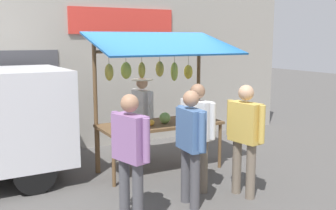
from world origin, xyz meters
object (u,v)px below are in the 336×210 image
object	(u,v)px
vendor_with_sunhat	(142,112)
shopper_in_grey_tee	(197,129)
shopper_in_striped_shirt	(245,132)
shopper_with_shopping_bag	(191,140)
shopper_with_ponytail	(130,149)
market_stall	(158,86)

from	to	relation	value
vendor_with_sunhat	shopper_in_grey_tee	world-z (taller)	shopper_in_grey_tee
shopper_in_striped_shirt	shopper_with_shopping_bag	bearing A→B (deg)	76.36
shopper_with_shopping_bag	shopper_with_ponytail	bearing A→B (deg)	99.34
shopper_with_shopping_bag	shopper_with_ponytail	world-z (taller)	shopper_with_ponytail
market_stall	vendor_with_sunhat	world-z (taller)	market_stall
market_stall	shopper_in_grey_tee	xyz separation A→B (m)	(-0.08, 1.18, -0.56)
shopper_with_ponytail	shopper_in_striped_shirt	size ratio (longest dim) A/B	0.99
vendor_with_sunhat	market_stall	bearing A→B (deg)	-5.08
shopper_with_shopping_bag	shopper_in_grey_tee	xyz separation A→B (m)	(-0.40, -0.46, 0.02)
market_stall	shopper_in_striped_shirt	bearing A→B (deg)	108.77
shopper_with_shopping_bag	market_stall	bearing A→B (deg)	-8.12
market_stall	shopper_in_grey_tee	size ratio (longest dim) A/B	1.47
vendor_with_sunhat	shopper_with_ponytail	size ratio (longest dim) A/B	0.97
market_stall	shopper_with_ponytail	distance (m)	2.24
shopper_with_shopping_bag	shopper_in_grey_tee	distance (m)	0.61
vendor_with_sunhat	shopper_in_grey_tee	size ratio (longest dim) A/B	0.97
shopper_in_striped_shirt	shopper_with_ponytail	bearing A→B (deg)	82.10
vendor_with_sunhat	shopper_in_grey_tee	bearing A→B (deg)	-2.16
market_stall	shopper_in_striped_shirt	xyz separation A→B (m)	(-0.58, 1.72, -0.55)
shopper_with_shopping_bag	shopper_with_ponytail	xyz separation A→B (m)	(0.96, 0.11, 0.02)
vendor_with_sunhat	shopper_with_ponytail	world-z (taller)	shopper_with_ponytail
shopper_with_shopping_bag	shopper_with_ponytail	distance (m)	0.97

